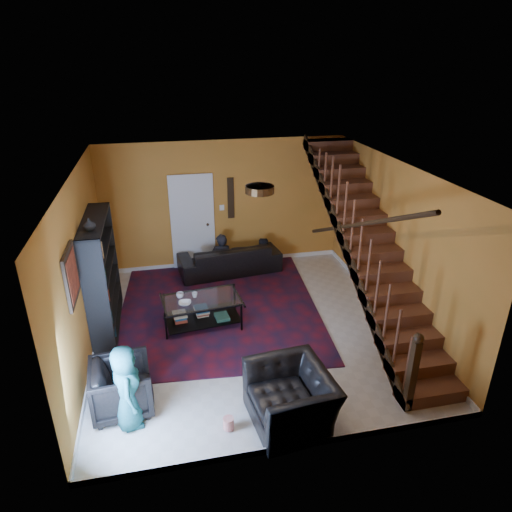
{
  "coord_description": "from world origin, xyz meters",
  "views": [
    {
      "loc": [
        -1.32,
        -6.67,
        4.46
      ],
      "look_at": [
        0.21,
        0.4,
        1.2
      ],
      "focal_mm": 32.0,
      "sensor_mm": 36.0,
      "label": 1
    }
  ],
  "objects_px": {
    "armchair_right": "(291,398)",
    "coffee_table": "(202,310)",
    "bookshelf": "(103,277)",
    "armchair_left": "(122,387)",
    "sofa": "(230,259)"
  },
  "relations": [
    {
      "from": "sofa",
      "to": "coffee_table",
      "type": "bearing_deg",
      "value": 60.93
    },
    {
      "from": "armchair_left",
      "to": "coffee_table",
      "type": "distance_m",
      "value": 2.26
    },
    {
      "from": "armchair_left",
      "to": "armchair_right",
      "type": "bearing_deg",
      "value": -112.39
    },
    {
      "from": "bookshelf",
      "to": "armchair_right",
      "type": "xyz_separation_m",
      "value": [
        2.5,
        -2.85,
        -0.6
      ]
    },
    {
      "from": "bookshelf",
      "to": "coffee_table",
      "type": "bearing_deg",
      "value": -10.47
    },
    {
      "from": "armchair_right",
      "to": "coffee_table",
      "type": "height_order",
      "value": "armchair_right"
    },
    {
      "from": "sofa",
      "to": "coffee_table",
      "type": "distance_m",
      "value": 2.16
    },
    {
      "from": "sofa",
      "to": "armchair_left",
      "type": "bearing_deg",
      "value": 54.88
    },
    {
      "from": "sofa",
      "to": "armchair_left",
      "type": "xyz_separation_m",
      "value": [
        -2.07,
        -3.87,
        0.04
      ]
    },
    {
      "from": "sofa",
      "to": "armchair_left",
      "type": "relative_size",
      "value": 2.74
    },
    {
      "from": "sofa",
      "to": "coffee_table",
      "type": "height_order",
      "value": "sofa"
    },
    {
      "from": "bookshelf",
      "to": "armchair_left",
      "type": "bearing_deg",
      "value": -80.71
    },
    {
      "from": "armchair_left",
      "to": "coffee_table",
      "type": "height_order",
      "value": "armchair_left"
    },
    {
      "from": "armchair_right",
      "to": "coffee_table",
      "type": "relative_size",
      "value": 0.79
    },
    {
      "from": "bookshelf",
      "to": "armchair_right",
      "type": "distance_m",
      "value": 3.84
    }
  ]
}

